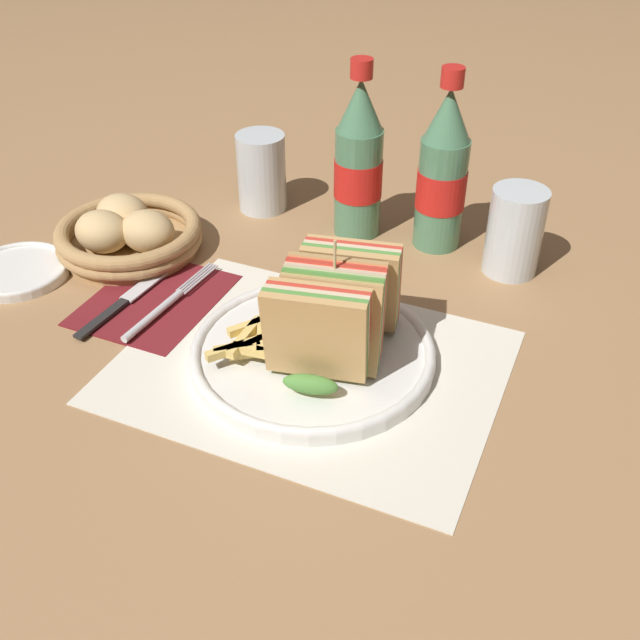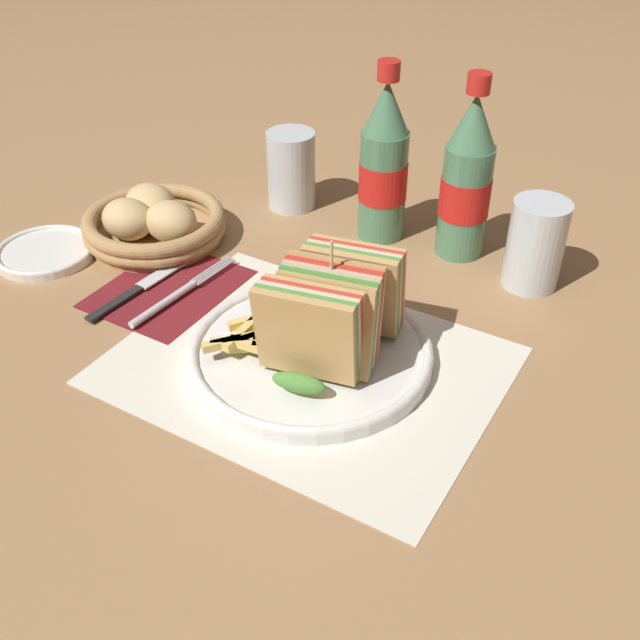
{
  "view_description": "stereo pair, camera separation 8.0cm",
  "coord_description": "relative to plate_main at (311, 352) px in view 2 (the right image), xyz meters",
  "views": [
    {
      "loc": [
        0.29,
        -0.59,
        0.51
      ],
      "look_at": [
        0.03,
        -0.0,
        0.04
      ],
      "focal_mm": 42.0,
      "sensor_mm": 36.0,
      "label": 1
    },
    {
      "loc": [
        0.36,
        -0.56,
        0.51
      ],
      "look_at": [
        0.03,
        -0.0,
        0.04
      ],
      "focal_mm": 42.0,
      "sensor_mm": 36.0,
      "label": 2
    }
  ],
  "objects": [
    {
      "name": "glass_near",
      "position": [
        0.16,
        0.27,
        0.04
      ],
      "size": [
        0.07,
        0.07,
        0.11
      ],
      "color": "silver",
      "rests_on": "ground_plane"
    },
    {
      "name": "napkin",
      "position": [
        -0.22,
        0.03,
        -0.01
      ],
      "size": [
        0.15,
        0.18,
        0.0
      ],
      "color": "maroon",
      "rests_on": "ground_plane"
    },
    {
      "name": "fork",
      "position": [
        -0.2,
        0.01,
        -0.0
      ],
      "size": [
        0.02,
        0.18,
        0.01
      ],
      "rotation": [
        0.0,
        0.0,
        -0.07
      ],
      "color": "silver",
      "rests_on": "napkin"
    },
    {
      "name": "club_sandwich",
      "position": [
        0.02,
        0.0,
        0.06
      ],
      "size": [
        0.11,
        0.18,
        0.14
      ],
      "color": "tan",
      "rests_on": "plate_main"
    },
    {
      "name": "plate_main",
      "position": [
        0.0,
        0.0,
        0.0
      ],
      "size": [
        0.26,
        0.26,
        0.02
      ],
      "color": "white",
      "rests_on": "ground_plane"
    },
    {
      "name": "knife",
      "position": [
        -0.25,
        0.02,
        -0.0
      ],
      "size": [
        0.03,
        0.21,
        0.0
      ],
      "rotation": [
        0.0,
        0.0,
        -0.07
      ],
      "color": "black",
      "rests_on": "napkin"
    },
    {
      "name": "ground_plane",
      "position": [
        -0.03,
        0.02,
        -0.01
      ],
      "size": [
        4.0,
        4.0,
        0.0
      ],
      "primitive_type": "plane",
      "color": "#9E754C"
    },
    {
      "name": "glass_far",
      "position": [
        -0.21,
        0.29,
        0.04
      ],
      "size": [
        0.07,
        0.07,
        0.11
      ],
      "color": "silver",
      "rests_on": "ground_plane"
    },
    {
      "name": "bread_basket",
      "position": [
        -0.32,
        0.11,
        0.02
      ],
      "size": [
        0.19,
        0.19,
        0.07
      ],
      "color": "#AD8451",
      "rests_on": "ground_plane"
    },
    {
      "name": "ketchup_blob",
      "position": [
        -0.05,
        0.02,
        0.02
      ],
      "size": [
        0.05,
        0.04,
        0.02
      ],
      "color": "maroon",
      "rests_on": "plate_main"
    },
    {
      "name": "coke_bottle_near",
      "position": [
        -0.06,
        0.28,
        0.09
      ],
      "size": [
        0.06,
        0.06,
        0.24
      ],
      "color": "#4C7F5B",
      "rests_on": "ground_plane"
    },
    {
      "name": "coke_bottle_far",
      "position": [
        0.05,
        0.3,
        0.09
      ],
      "size": [
        0.06,
        0.06,
        0.24
      ],
      "color": "#4C7F5B",
      "rests_on": "ground_plane"
    },
    {
      "name": "fries_pile",
      "position": [
        -0.05,
        -0.03,
        0.02
      ],
      "size": [
        0.08,
        0.11,
        0.02
      ],
      "color": "#E5C166",
      "rests_on": "plate_main"
    },
    {
      "name": "placemat",
      "position": [
        0.0,
        -0.01,
        -0.01
      ],
      "size": [
        0.4,
        0.31,
        0.0
      ],
      "color": "silver",
      "rests_on": "ground_plane"
    },
    {
      "name": "side_saucer",
      "position": [
        -0.41,
        0.0,
        -0.0
      ],
      "size": [
        0.13,
        0.13,
        0.01
      ],
      "color": "white",
      "rests_on": "ground_plane"
    }
  ]
}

